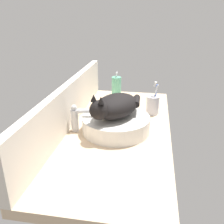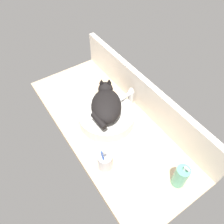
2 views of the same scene
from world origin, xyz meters
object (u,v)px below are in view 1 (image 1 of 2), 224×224
Objects in this scene: faucet at (77,117)px; toothbrush_cup at (153,105)px; sink_basin at (117,124)px; soap_dispenser at (116,87)px; cat at (115,106)px.

faucet is 0.73× the size of toothbrush_cup.
sink_basin is 1.77× the size of toothbrush_cup.
toothbrush_cup reaches higher than sink_basin.
soap_dispenser reaches higher than sink_basin.
sink_basin is at bearing 146.04° from toothbrush_cup.
soap_dispenser is 36.51cm from toothbrush_cup.
cat reaches higher than toothbrush_cup.
faucet is 0.81× the size of soap_dispenser.
cat is 32.61cm from toothbrush_cup.
faucet is at bearing 127.84° from toothbrush_cup.
cat is 19.45cm from faucet.
toothbrush_cup is (-26.66, -24.91, -1.36)cm from soap_dispenser.
cat is 1.80× the size of soap_dispenser.
soap_dispenser is at bearing 43.05° from toothbrush_cup.
cat is 53.87cm from soap_dispenser.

